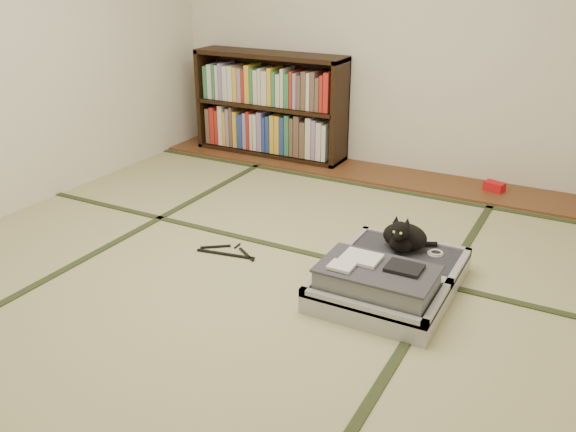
% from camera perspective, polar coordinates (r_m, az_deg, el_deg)
% --- Properties ---
extents(floor, '(4.50, 4.50, 0.00)m').
position_cam_1_polar(floor, '(3.54, -3.41, -5.53)').
color(floor, tan).
rests_on(floor, ground).
extents(wood_strip, '(4.00, 0.50, 0.02)m').
position_cam_1_polar(wood_strip, '(5.20, 8.18, 3.94)').
color(wood_strip, brown).
rests_on(wood_strip, ground).
extents(red_item, '(0.17, 0.13, 0.07)m').
position_cam_1_polar(red_item, '(4.99, 18.74, 2.64)').
color(red_item, red).
rests_on(red_item, wood_strip).
extents(room_shell, '(4.50, 4.50, 4.50)m').
position_cam_1_polar(room_shell, '(3.12, -4.08, 18.78)').
color(room_shell, white).
rests_on(room_shell, ground).
extents(tatami_borders, '(4.00, 4.50, 0.01)m').
position_cam_1_polar(tatami_borders, '(3.92, 0.36, -2.45)').
color(tatami_borders, '#2D381E').
rests_on(tatami_borders, ground).
extents(bookcase, '(1.41, 0.32, 0.92)m').
position_cam_1_polar(bookcase, '(5.57, -1.69, 10.18)').
color(bookcase, black).
rests_on(bookcase, wood_strip).
extents(suitcase, '(0.67, 0.89, 0.26)m').
position_cam_1_polar(suitcase, '(3.35, 9.32, -5.81)').
color(suitcase, '#9D9DA1').
rests_on(suitcase, floor).
extents(cat, '(0.30, 0.30, 0.24)m').
position_cam_1_polar(cat, '(3.55, 10.79, -1.92)').
color(cat, black).
rests_on(cat, suitcase).
extents(cable_coil, '(0.09, 0.09, 0.02)m').
position_cam_1_polar(cable_coil, '(3.58, 13.63, -3.39)').
color(cable_coil, white).
rests_on(cable_coil, suitcase).
extents(hanger, '(0.39, 0.21, 0.01)m').
position_cam_1_polar(hanger, '(3.80, -5.60, -3.38)').
color(hanger, black).
rests_on(hanger, floor).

